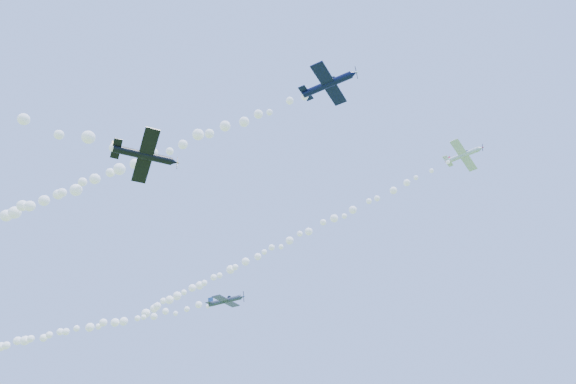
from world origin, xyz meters
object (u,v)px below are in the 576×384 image
Objects in this scene: plane_white at (464,155)px; plane_grey at (226,301)px; plane_navy at (329,84)px; plane_black at (145,156)px.

plane_white reaches higher than plane_grey.
plane_white is 25.38m from plane_navy.
plane_navy is at bearing -46.46° from plane_grey.
plane_white is 46.74m from plane_black.
plane_navy reaches higher than plane_black.
plane_black is at bearing -151.56° from plane_navy.
plane_white is 0.85× the size of plane_black.
plane_black is at bearing -73.26° from plane_grey.
plane_navy is 47.65m from plane_grey.
plane_white is at bearing 60.19° from plane_navy.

